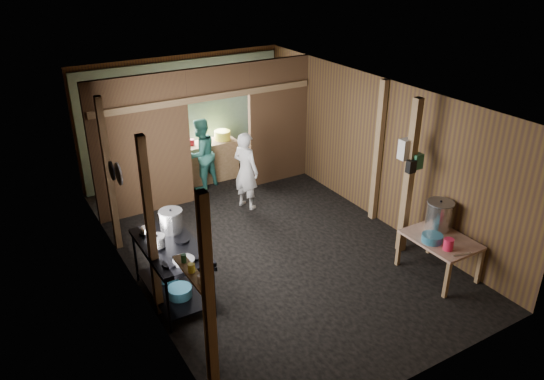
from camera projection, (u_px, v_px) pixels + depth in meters
floor at (266, 244)px, 8.92m from camera, size 4.50×7.00×0.00m
ceiling at (265, 95)px, 7.80m from camera, size 4.50×7.00×0.00m
wall_back at (183, 117)px, 11.07m from camera, size 4.50×0.00×2.60m
wall_front at (428, 286)px, 5.64m from camera, size 4.50×0.00×2.60m
wall_left at (127, 207)px, 7.32m from camera, size 0.00×7.00×2.60m
wall_right at (374, 148)px, 9.39m from camera, size 0.00×7.00×2.60m
partition_left at (141, 147)px, 9.45m from camera, size 1.85×0.10×2.60m
partition_right at (278, 122)px, 10.79m from camera, size 1.35×0.10×2.60m
partition_header at (218, 82)px, 9.75m from camera, size 1.30×0.10×0.60m
turquoise_panel at (184, 120)px, 11.05m from camera, size 4.40×0.06×2.50m
back_counter at (209, 161)px, 11.16m from camera, size 1.20×0.50×0.85m
wall_clock at (194, 89)px, 10.85m from camera, size 0.20×0.03×0.20m
post_left_a at (209, 306)px, 5.33m from camera, size 0.10×0.12×2.60m
post_left_b at (151, 230)px, 6.73m from camera, size 0.10×0.12×2.60m
post_left_c at (109, 176)px, 8.28m from camera, size 0.10×0.12×2.60m
post_right at (378, 153)px, 9.21m from camera, size 0.10×0.12×2.60m
post_free at (409, 178)px, 8.20m from camera, size 0.12×0.12×2.60m
cross_beam at (207, 97)px, 9.70m from camera, size 4.40×0.12×0.12m
pan_lid_big at (119, 174)px, 7.50m from camera, size 0.03×0.34×0.34m
pan_lid_small at (112, 171)px, 7.85m from camera, size 0.03×0.30×0.30m
wall_shelf at (192, 273)px, 5.69m from camera, size 0.14×0.80×0.03m
jar_white at (201, 279)px, 5.47m from camera, size 0.07×0.07×0.10m
jar_yellow at (191, 268)px, 5.66m from camera, size 0.08×0.08×0.10m
jar_green at (184, 258)px, 5.83m from camera, size 0.06×0.06×0.10m
bag_white at (406, 149)px, 8.03m from camera, size 0.22×0.15×0.32m
bag_green at (417, 161)px, 8.06m from camera, size 0.16×0.12×0.24m
bag_black at (411, 166)px, 8.00m from camera, size 0.14×0.10×0.20m
gas_range at (173, 272)px, 7.39m from camera, size 0.77×1.50×0.89m
prep_table at (438, 256)px, 7.99m from camera, size 0.77×1.06×0.63m
stove_pot_large at (171, 221)px, 7.49m from camera, size 0.41×0.41×0.34m
stove_pot_med at (157, 243)px, 7.10m from camera, size 0.29×0.29×0.20m
stove_saucepan at (147, 230)px, 7.46m from camera, size 0.20×0.20×0.10m
frying_pan at (184, 261)px, 6.80m from camera, size 0.32×0.53×0.07m
blue_tub_front at (180, 292)px, 7.29m from camera, size 0.34×0.34×0.14m
blue_tub_back at (168, 275)px, 7.66m from camera, size 0.31×0.31×0.13m
stock_pot at (439, 216)px, 8.04m from camera, size 0.47×0.47×0.48m
wash_basin at (432, 238)px, 7.75m from camera, size 0.38×0.38×0.12m
pink_bucket at (448, 244)px, 7.54m from camera, size 0.17×0.17×0.17m
knife at (462, 254)px, 7.44m from camera, size 0.30×0.12×0.01m
yellow_tub at (222, 135)px, 11.09m from camera, size 0.35×0.35×0.19m
red_cup at (192, 142)px, 10.79m from camera, size 0.11×0.11×0.13m
cook at (246, 171)px, 9.85m from camera, size 0.54×0.64×1.51m
worker_back at (201, 154)px, 10.66m from camera, size 0.88×0.78×1.49m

